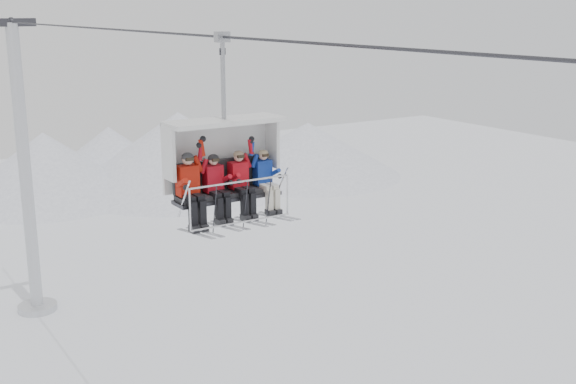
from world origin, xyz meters
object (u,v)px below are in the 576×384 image
chairlift_carrier (222,157)px  skier_center_left (216,185)px  skier_center_right (241,181)px  skier_far_left (190,187)px  lift_tower_right (27,192)px  skier_far_right (265,179)px

chairlift_carrier → skier_center_left: bearing=-135.9°
chairlift_carrier → skier_center_right: bearing=-47.6°
skier_center_right → chairlift_carrier: bearing=132.4°
skier_center_right → skier_far_left: bearing=179.5°
lift_tower_right → skier_center_right: lift_tower_right is taller
lift_tower_right → skier_far_right: (0.91, -19.64, 4.40)m
skier_far_left → skier_center_right: (1.22, -0.01, -0.04)m
skier_center_left → skier_far_right: size_ratio=1.00×
lift_tower_right → chairlift_carrier: 19.94m
skier_far_left → skier_center_left: size_ratio=1.02×
chairlift_carrier → lift_tower_right: bearing=90.0°
chairlift_carrier → skier_center_right: size_ratio=2.36×
chairlift_carrier → skier_far_right: size_ratio=2.36×
skier_center_left → skier_far_right: (1.24, -0.01, -0.02)m
lift_tower_right → skier_far_right: 20.15m
chairlift_carrier → skier_center_left: 0.69m
chairlift_carrier → skier_center_right: chairlift_carrier is taller
skier_center_right → skier_far_right: 0.62m
skier_far_left → skier_center_right: 1.22m
lift_tower_right → skier_center_left: 20.13m
lift_tower_right → skier_center_right: 20.13m
skier_far_right → skier_center_left: bearing=179.8°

